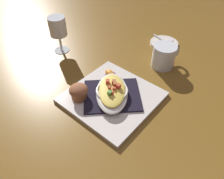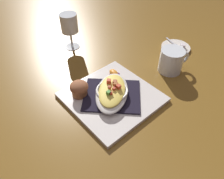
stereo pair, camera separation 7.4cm
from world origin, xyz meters
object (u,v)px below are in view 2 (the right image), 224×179
Objects in this scene: creamer_cup_0 at (174,48)px; creamer_cup_2 at (183,46)px; stemmed_glass at (69,25)px; muffin at (79,88)px; creamer_cup_1 at (180,48)px; coffee_mug at (171,62)px; creamer_saucer at (176,48)px; gratin_dish at (112,91)px; spoon at (175,45)px; orange_garnish at (114,74)px; square_plate at (112,97)px.

creamer_cup_2 is (-0.04, 0.01, 0.00)m from creamer_cup_0.
creamer_cup_2 is (-0.36, 0.35, -0.09)m from stemmed_glass.
creamer_cup_1 is (-0.50, 0.07, -0.02)m from muffin.
coffee_mug reaches higher than creamer_cup_1.
creamer_cup_2 is (-0.02, 0.02, 0.01)m from creamer_saucer.
creamer_cup_0 is at bearing -18.69° from creamer_cup_2.
gratin_dish reaches higher than creamer_cup_1.
stemmed_glass is 1.66× the size of spoon.
gratin_dish is at bearing 1.89° from creamer_cup_1.
gratin_dish is at bearing 76.78° from stemmed_glass.
coffee_mug reaches higher than creamer_saucer.
gratin_dish is 2.36× the size of spoon.
spoon is at bearing 176.31° from muffin.
creamer_cup_1 is at bearing -159.91° from coffee_mug.
muffin reaches higher than orange_garnish.
creamer_cup_0 is (-0.40, -0.03, 0.01)m from square_plate.
creamer_cup_1 is (0.01, 0.03, 0.00)m from spoon.
creamer_saucer is 5.40× the size of creamer_cup_0.
spoon is (-0.15, -0.08, -0.03)m from coffee_mug.
stemmed_glass reaches higher than orange_garnish.
creamer_cup_0 is at bearing 27.90° from spoon.
creamer_cup_1 is (-0.14, -0.05, -0.02)m from coffee_mug.
orange_garnish reaches higher than creamer_saucer.
creamer_saucer is (-0.51, 0.04, -0.04)m from muffin.
creamer_cup_2 is at bearing -177.82° from gratin_dish.
muffin is 0.53× the size of coffee_mug.
gratin_dish is 9.26× the size of creamer_cup_1.
creamer_cup_0 is 0.05m from creamer_cup_2.
gratin_dish reaches higher than spoon.
creamer_cup_2 is (-0.03, -0.00, 0.00)m from creamer_cup_1.
muffin reaches higher than square_plate.
creamer_cup_0 is at bearing 19.74° from creamer_saucer.
orange_garnish is at bearing 179.00° from muffin.
creamer_cup_1 is at bearing 7.09° from creamer_cup_2.
coffee_mug is at bearing 20.09° from creamer_cup_1.
spoon reaches higher than square_plate.
muffin reaches higher than gratin_dish.
coffee_mug is 0.17m from spoon.
spoon is 3.93× the size of creamer_cup_0.
stemmed_glass is (0.19, -0.41, 0.07)m from coffee_mug.
stemmed_glass reaches higher than square_plate.
muffin is 0.41× the size of stemmed_glass.
spoon is at bearing -173.75° from gratin_dish.
spoon is at bearing -108.69° from creamer_cup_1.
stemmed_glass reaches higher than spoon.
orange_garnish is at bearing 88.50° from stemmed_glass.
spoon is (-0.00, -0.01, 0.01)m from creamer_saucer.
creamer_saucer is 5.40× the size of creamer_cup_1.
stemmed_glass is at bearing -64.60° from coffee_mug.
muffin reaches higher than creamer_cup_2.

